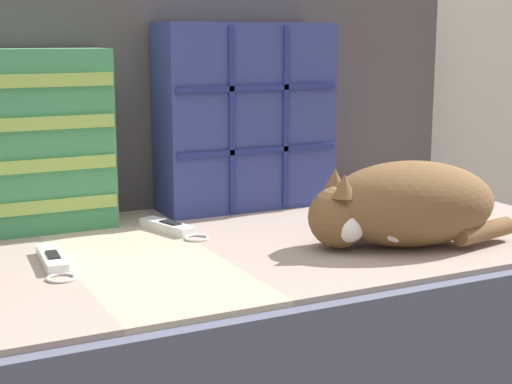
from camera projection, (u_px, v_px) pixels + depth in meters
The scene contains 6 objects.
couch at pixel (131, 350), 1.52m from camera, with size 1.96×0.88×0.41m.
sofa_backrest at pixel (73, 89), 1.75m from camera, with size 1.92×0.14×0.55m.
throw_pillow_quilted at pixel (246, 117), 1.79m from camera, with size 0.41×0.14×0.42m.
sleeping_cat at pixel (400, 206), 1.47m from camera, with size 0.39×0.27×0.16m.
game_remote_near at pixel (53, 260), 1.37m from camera, with size 0.06×0.20×0.02m.
game_remote_far at pixel (170, 227), 1.60m from camera, with size 0.10×0.19×0.02m.
Camera 1 is at (-0.42, -1.28, 0.80)m, focal length 55.00 mm.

